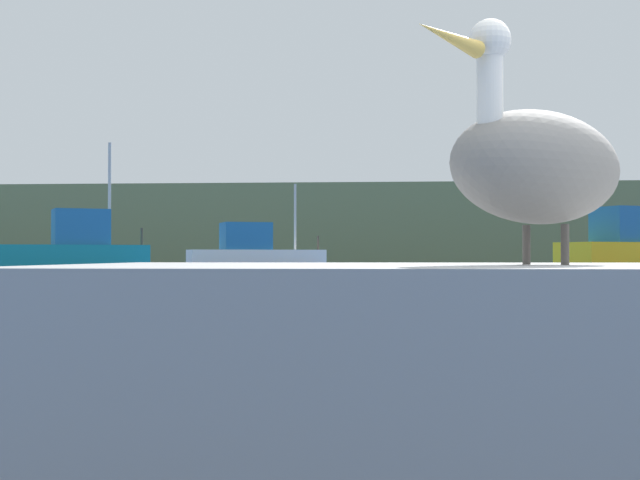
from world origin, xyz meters
TOP-DOWN VIEW (x-y plane):
  - hillside_backdrop at (0.00, 79.25)m, footprint 140.00×17.95m
  - pier_dock at (-0.72, 0.17)m, footprint 3.54×2.02m
  - pelican at (-0.72, 0.16)m, footprint 0.94×1.07m
  - fishing_boat_teal at (-14.13, 31.09)m, footprint 7.31×5.07m
  - fishing_boat_white at (-7.91, 40.41)m, footprint 6.84×4.25m
  - mooring_buoy at (1.21, 13.85)m, footprint 0.72×0.72m

SIDE VIEW (x-z plane):
  - mooring_buoy at x=1.21m, z-range 0.00..0.72m
  - pier_dock at x=-0.72m, z-range 0.00..0.81m
  - fishing_boat_white at x=-7.91m, z-range -1.30..3.07m
  - fishing_boat_teal at x=-14.13m, z-range -1.78..3.56m
  - pelican at x=-0.72m, z-range 0.76..1.60m
  - hillside_backdrop at x=0.00m, z-range 0.00..6.81m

